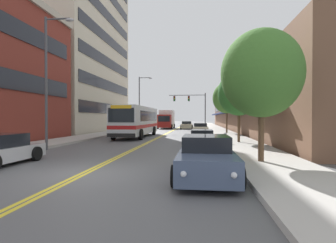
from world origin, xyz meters
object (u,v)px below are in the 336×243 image
(traffic_signal_mast, at_px, (193,103))
(street_lamp_left_far, at_px, (141,99))
(city_bus, at_px, (137,120))
(street_tree_right_far, at_px, (227,98))
(box_truck, at_px, (166,119))
(fire_hydrant, at_px, (225,138))
(car_champagne_parked_right_far, at_px, (200,129))
(street_tree_right_near, at_px, (261,74))
(car_dark_grey_parked_right_mid, at_px, (202,139))
(car_beige_moving_lead, at_px, (187,125))
(car_charcoal_parked_left_mid, at_px, (143,127))
(street_tree_right_mid, at_px, (239,93))
(car_slate_blue_parked_right_foreground, at_px, (206,158))
(street_lamp_left_near, at_px, (50,72))

(traffic_signal_mast, height_order, street_lamp_left_far, street_lamp_left_far)
(city_bus, relative_size, street_tree_right_far, 1.85)
(box_truck, xyz_separation_m, fire_hydrant, (8.00, -30.52, -1.16))
(city_bus, height_order, street_lamp_left_far, street_lamp_left_far)
(city_bus, distance_m, street_tree_right_far, 11.72)
(car_champagne_parked_right_far, bearing_deg, street_tree_right_near, -83.84)
(fire_hydrant, bearing_deg, street_tree_right_far, 83.66)
(street_tree_right_far, bearing_deg, traffic_signal_mast, 107.85)
(city_bus, xyz_separation_m, fire_hydrant, (8.34, -8.03, -1.19))
(car_dark_grey_parked_right_mid, bearing_deg, street_lamp_left_far, 112.68)
(city_bus, height_order, fire_hydrant, city_bus)
(car_dark_grey_parked_right_mid, height_order, car_beige_moving_lead, car_beige_moving_lead)
(city_bus, bearing_deg, street_lamp_left_far, 100.94)
(car_dark_grey_parked_right_mid, height_order, fire_hydrant, car_dark_grey_parked_right_mid)
(car_beige_moving_lead, bearing_deg, street_tree_right_far, -69.10)
(traffic_signal_mast, xyz_separation_m, street_tree_right_far, (4.52, -14.02, -0.15))
(street_tree_right_near, bearing_deg, car_champagne_parked_right_far, 96.16)
(car_dark_grey_parked_right_mid, relative_size, street_lamp_left_far, 0.57)
(traffic_signal_mast, relative_size, street_tree_right_near, 1.19)
(car_charcoal_parked_left_mid, distance_m, fire_hydrant, 22.52)
(street_tree_right_mid, bearing_deg, car_champagne_parked_right_far, 101.99)
(car_beige_moving_lead, distance_m, fire_hydrant, 28.62)
(car_charcoal_parked_left_mid, bearing_deg, street_tree_right_near, -68.35)
(car_charcoal_parked_left_mid, distance_m, car_slate_blue_parked_right_foreground, 31.44)
(car_dark_grey_parked_right_mid, relative_size, street_tree_right_far, 0.79)
(car_charcoal_parked_left_mid, bearing_deg, fire_hydrant, -62.76)
(street_lamp_left_far, xyz_separation_m, fire_hydrant, (10.97, -21.67, -4.43))
(car_champagne_parked_right_far, distance_m, car_beige_moving_lead, 14.25)
(street_lamp_left_far, bearing_deg, car_beige_moving_lead, 43.87)
(street_lamp_left_near, bearing_deg, car_slate_blue_parked_right_foreground, -34.28)
(street_tree_right_far, bearing_deg, fire_hydrant, -96.34)
(car_slate_blue_parked_right_foreground, xyz_separation_m, car_champagne_parked_right_far, (-0.03, 24.48, -0.02))
(car_beige_moving_lead, bearing_deg, street_lamp_left_far, -136.13)
(car_dark_grey_parked_right_mid, relative_size, car_champagne_parked_right_far, 1.17)
(car_dark_grey_parked_right_mid, bearing_deg, street_tree_right_near, -71.59)
(car_beige_moving_lead, distance_m, street_tree_right_mid, 27.83)
(car_slate_blue_parked_right_foreground, bearing_deg, box_truck, 98.88)
(car_charcoal_parked_left_mid, relative_size, traffic_signal_mast, 0.64)
(car_slate_blue_parked_right_foreground, distance_m, car_champagne_parked_right_far, 24.48)
(car_charcoal_parked_left_mid, bearing_deg, car_dark_grey_parked_right_mid, -67.27)
(street_tree_right_far, bearing_deg, street_lamp_left_near, -125.52)
(street_tree_right_near, xyz_separation_m, fire_hydrant, (-0.70, 7.70, -3.26))
(car_slate_blue_parked_right_foreground, distance_m, car_beige_moving_lead, 38.60)
(car_charcoal_parked_left_mid, bearing_deg, car_champagne_parked_right_far, -33.62)
(box_truck, bearing_deg, car_slate_blue_parked_right_foreground, -81.12)
(car_charcoal_parked_left_mid, xyz_separation_m, car_dark_grey_parked_right_mid, (8.65, -20.65, -0.06))
(car_slate_blue_parked_right_foreground, relative_size, car_beige_moving_lead, 0.93)
(car_beige_moving_lead, xyz_separation_m, street_tree_right_far, (5.57, -14.58, 3.78))
(car_champagne_parked_right_far, xyz_separation_m, fire_hydrant, (1.68, -14.28, -0.06))
(street_lamp_left_near, bearing_deg, car_charcoal_parked_left_mid, 88.32)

